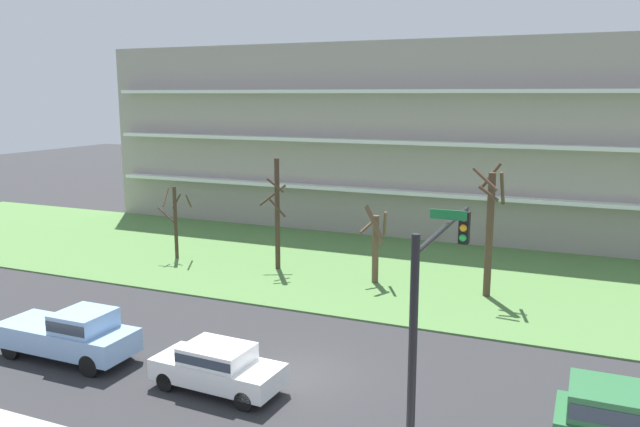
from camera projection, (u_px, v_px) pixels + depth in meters
name	position (u px, v px, depth m)	size (l,w,h in m)	color
ground	(295.00, 376.00, 22.15)	(160.00, 160.00, 0.00)	#2D2D30
grass_lawn_strip	(405.00, 273.00, 34.78)	(80.00, 16.00, 0.08)	#547F42
apartment_building	(458.00, 138.00, 45.59)	(52.10, 11.63, 13.18)	#9E938C
tree_far_left	(176.00, 219.00, 37.33)	(1.92, 1.93, 4.37)	#423023
tree_left	(277.00, 213.00, 34.92)	(1.79, 1.80, 6.28)	#423023
tree_center	(375.00, 243.00, 32.47)	(1.50, 1.40, 4.24)	brown
tree_right	(490.00, 227.00, 30.05)	(1.47, 1.57, 6.51)	#4C3828
sedan_white_near_left	(218.00, 366.00, 20.92)	(4.48, 2.00, 1.57)	white
pickup_blue_center_right	(71.00, 333.00, 23.35)	(5.40, 2.00, 1.95)	#8CB2E0
traffic_signal_mast	(434.00, 311.00, 14.67)	(0.90, 5.67, 6.96)	black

